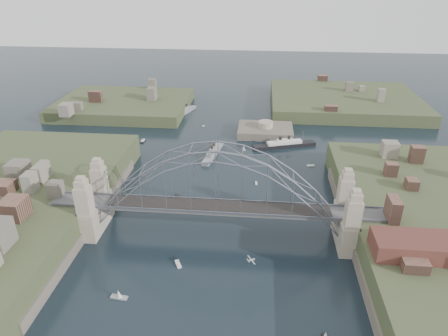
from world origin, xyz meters
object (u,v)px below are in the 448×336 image
naval_cruiser_far (186,111)px  ocean_liner (284,145)px  naval_cruiser_near (213,153)px  wharf_shed (423,247)px  bridge (217,193)px  fort_island (265,135)px

naval_cruiser_far → ocean_liner: bearing=-38.7°
naval_cruiser_near → wharf_shed: bearing=-50.6°
bridge → naval_cruiser_far: bridge is taller
fort_island → wharf_shed: wharf_shed is taller
naval_cruiser_near → ocean_liner: bearing=20.5°
ocean_liner → naval_cruiser_far: bearing=141.3°
wharf_shed → naval_cruiser_far: bearing=122.8°
bridge → ocean_liner: bridge is taller
bridge → fort_island: size_ratio=3.82×
naval_cruiser_near → ocean_liner: (26.02, 9.72, 0.02)m
ocean_liner → naval_cruiser_near: bearing=-159.5°
wharf_shed → naval_cruiser_far: (-68.97, 107.02, -9.14)m
wharf_shed → ocean_liner: bearing=109.1°
bridge → ocean_liner: (19.23, 57.59, -11.40)m
bridge → wharf_shed: 46.23m
fort_island → naval_cruiser_far: 43.57m
bridge → fort_island: bridge is taller
naval_cruiser_near → ocean_liner: ocean_liner is taller
fort_island → ocean_liner: (7.23, -12.41, 1.27)m
bridge → naval_cruiser_far: 96.99m
wharf_shed → naval_cruiser_near: size_ratio=1.02×
fort_island → naval_cruiser_near: (-18.80, -22.12, 1.25)m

